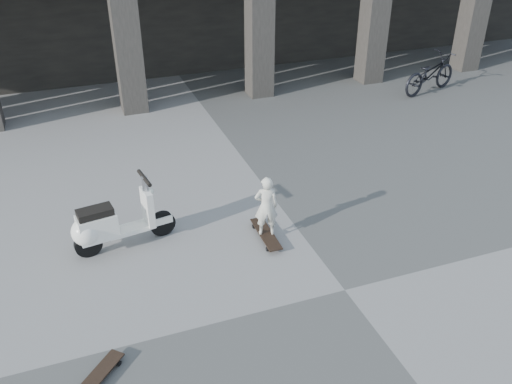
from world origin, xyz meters
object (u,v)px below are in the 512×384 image
object	(u,v)px
scooter	(107,226)
bicycle	(430,74)
skateboard_spare	(99,375)
child	(266,206)
longboard	(266,234)

from	to	relation	value
scooter	bicycle	bearing A→B (deg)	17.24
skateboard_spare	child	distance (m)	3.76
child	scooter	bearing A→B (deg)	2.99
skateboard_spare	scooter	bearing A→B (deg)	34.01
scooter	skateboard_spare	bearing A→B (deg)	-108.58
longboard	scooter	bearing A→B (deg)	78.44
skateboard_spare	bicycle	world-z (taller)	bicycle
longboard	bicycle	distance (m)	8.87
child	bicycle	size ratio (longest dim) A/B	0.52
scooter	bicycle	world-z (taller)	scooter
longboard	child	size ratio (longest dim) A/B	0.95
child	bicycle	bearing A→B (deg)	-127.27
longboard	child	xyz separation A→B (m)	(-0.00, 0.00, 0.57)
skateboard_spare	longboard	bearing A→B (deg)	-11.13
child	longboard	bearing A→B (deg)	132.43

